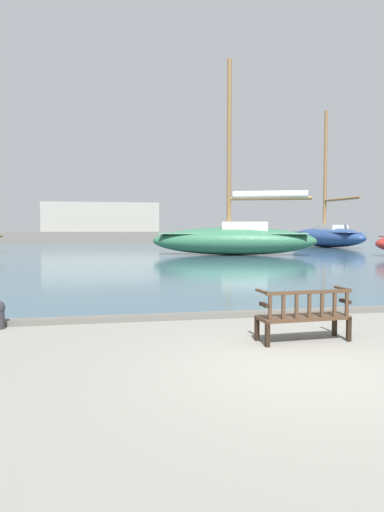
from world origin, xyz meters
TOP-DOWN VIEW (x-y plane):
  - ground_plane at (0.00, 0.00)m, footprint 160.00×160.00m
  - harbor_water at (0.00, 44.00)m, footprint 100.00×80.00m
  - quay_edge_kerb at (0.00, 3.85)m, footprint 40.00×0.30m
  - park_bench at (0.66, 1.49)m, footprint 1.63×0.62m
  - sailboat_nearest_port at (6.49, 25.82)m, footprint 12.25×7.10m
  - sailboat_mid_port at (19.92, 37.92)m, footprint 5.03×12.05m
  - far_breakwater at (-1.23, 53.97)m, footprint 42.16×2.40m

SIDE VIEW (x-z plane):
  - ground_plane at x=0.00m, z-range 0.00..0.00m
  - harbor_water at x=0.00m, z-range 0.00..0.08m
  - quay_edge_kerb at x=0.00m, z-range 0.00..0.12m
  - park_bench at x=0.66m, z-range 0.01..0.93m
  - sailboat_mid_port at x=19.92m, z-range -5.73..8.28m
  - sailboat_nearest_port at x=6.49m, z-range -5.60..8.24m
  - far_breakwater at x=-1.23m, z-range -0.79..4.56m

